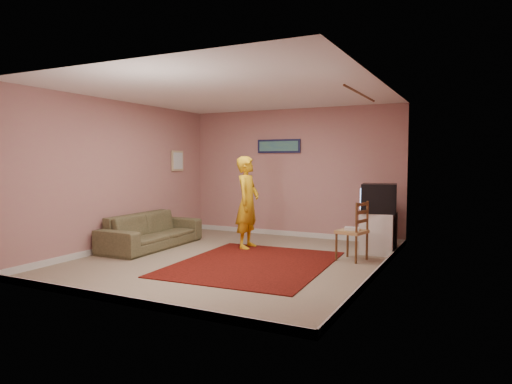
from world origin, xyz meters
The scene contains 26 objects.
ground centered at (0.00, 0.00, 0.00)m, with size 5.00×5.00×0.00m, color gray.
wall_back centered at (0.00, 2.50, 1.30)m, with size 4.50×0.02×2.60m, color #A6786D.
wall_front centered at (0.00, -2.50, 1.30)m, with size 4.50×0.02×2.60m, color #A6786D.
wall_left centered at (-2.25, 0.00, 1.30)m, with size 0.02×5.00×2.60m, color #A6786D.
wall_right centered at (2.25, 0.00, 1.30)m, with size 0.02×5.00×2.60m, color #A6786D.
ceiling centered at (0.00, 0.00, 2.60)m, with size 4.50×5.00×0.02m, color white.
baseboard_back centered at (0.00, 2.49, 0.05)m, with size 4.50×0.02×0.10m, color silver.
baseboard_front centered at (0.00, -2.49, 0.05)m, with size 4.50×0.02×0.10m, color silver.
baseboard_left centered at (-2.24, 0.00, 0.05)m, with size 0.02×5.00×0.10m, color silver.
baseboard_right centered at (2.24, 0.00, 0.05)m, with size 0.02×5.00×0.10m, color silver.
window centered at (2.24, -0.90, 1.45)m, with size 0.01×1.10×1.50m, color black.
curtain_sheer centered at (2.23, -1.05, 1.25)m, with size 0.01×0.75×2.10m, color white.
curtain_floral centered at (2.21, -0.35, 1.25)m, with size 0.01×0.35×2.10m, color beige.
curtain_rod centered at (2.20, -0.90, 2.32)m, with size 0.02×0.02×1.40m, color brown.
picture_back centered at (-0.30, 2.47, 1.85)m, with size 0.95×0.04×0.28m.
picture_left centered at (-2.22, 1.60, 1.55)m, with size 0.04×0.38×0.42m.
area_rug centered at (0.43, -0.13, 0.01)m, with size 2.16×2.70×0.01m, color black.
tv_cabinet centered at (1.95, 1.49, 0.34)m, with size 0.54×0.49×0.69m, color white.
crt_tv centered at (1.94, 1.49, 0.93)m, with size 0.64×0.59×0.48m.
chair_a centered at (1.71, 2.20, 0.55)m, with size 0.51×0.49×0.49m.
dvd_player centered at (1.71, 2.20, 0.49)m, with size 0.34×0.24×0.06m, color silver.
blue_throw centered at (1.71, 2.20, 0.72)m, with size 0.43×0.05×0.45m, color #9BCEFE.
chair_b centered at (1.68, 0.80, 0.57)m, with size 0.49×0.50×0.50m.
game_console centered at (1.68, 0.80, 0.50)m, with size 0.22×0.16×0.05m, color white.
sofa centered at (-1.80, 0.24, 0.30)m, with size 2.07×0.81×0.61m, color brown.
person centered at (-0.23, 0.95, 0.81)m, with size 0.59×0.39×1.63m, color gold.
Camera 1 is at (3.48, -6.17, 1.56)m, focal length 32.00 mm.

